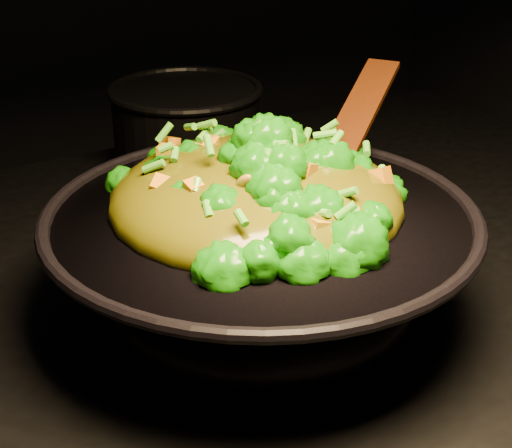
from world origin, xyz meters
TOP-DOWN VIEW (x-y plane):
  - wok at (-0.12, -0.11)m, footprint 0.54×0.54m
  - stir_fry at (-0.11, -0.09)m, footprint 0.36×0.36m
  - spatula at (0.03, -0.05)m, footprint 0.23×0.17m
  - back_pot at (0.01, 0.32)m, footprint 0.23×0.23m

SIDE VIEW (x-z plane):
  - wok at x=-0.12m, z-range 0.90..1.02m
  - back_pot at x=0.01m, z-range 0.90..1.03m
  - spatula at x=0.03m, z-range 1.01..1.12m
  - stir_fry at x=-0.11m, z-range 1.02..1.13m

